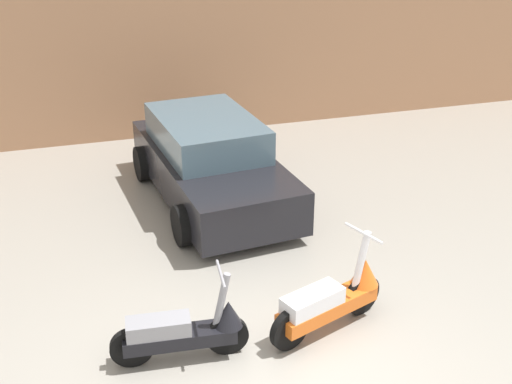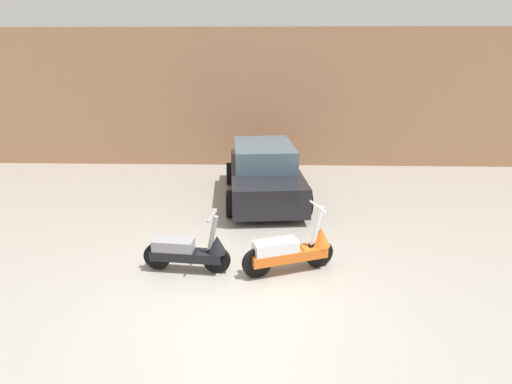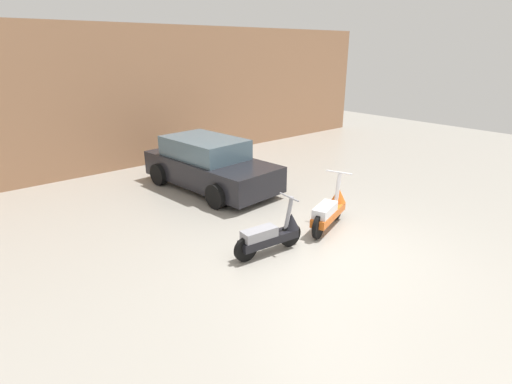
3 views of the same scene
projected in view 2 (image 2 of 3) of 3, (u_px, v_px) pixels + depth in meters
name	position (u px, v px, depth m)	size (l,w,h in m)	color
ground_plane	(236.00, 298.00, 5.75)	(28.00, 28.00, 0.00)	#9E998E
wall_back	(254.00, 99.00, 12.29)	(19.60, 0.12, 4.15)	tan
scooter_front_left	(190.00, 251.00, 6.39)	(1.43, 0.51, 1.00)	black
scooter_front_right	(293.00, 249.00, 6.38)	(1.49, 0.78, 1.08)	black
car_rear_left	(264.00, 173.00, 9.77)	(2.12, 3.96, 1.30)	black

